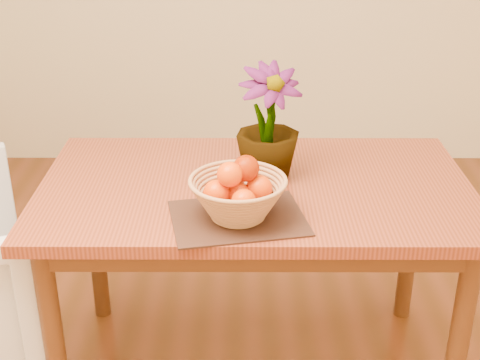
{
  "coord_description": "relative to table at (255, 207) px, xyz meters",
  "views": [
    {
      "loc": [
        -0.05,
        -1.66,
        1.68
      ],
      "look_at": [
        -0.05,
        0.07,
        0.87
      ],
      "focal_mm": 50.0,
      "sensor_mm": 36.0,
      "label": 1
    }
  ],
  "objects": [
    {
      "name": "potted_plant",
      "position": [
        0.04,
        0.06,
        0.27
      ],
      "size": [
        0.26,
        0.26,
        0.37
      ],
      "primitive_type": "imported",
      "rotation": [
        0.0,
        0.0,
        0.32
      ],
      "color": "#184F16",
      "rests_on": "table"
    },
    {
      "name": "wicker_basket",
      "position": [
        -0.06,
        -0.24,
        0.15
      ],
      "size": [
        0.28,
        0.28,
        0.12
      ],
      "color": "tan",
      "rests_on": "placemat"
    },
    {
      "name": "orange_pile",
      "position": [
        -0.05,
        -0.24,
        0.2
      ],
      "size": [
        0.2,
        0.19,
        0.14
      ],
      "rotation": [
        0.0,
        0.0,
        -0.35
      ],
      "color": "#D45603",
      "rests_on": "wicker_basket"
    },
    {
      "name": "placemat",
      "position": [
        -0.06,
        -0.24,
        0.09
      ],
      "size": [
        0.43,
        0.36,
        0.01
      ],
      "primitive_type": "cube",
      "rotation": [
        0.0,
        0.0,
        0.19
      ],
      "color": "#331C12",
      "rests_on": "table"
    },
    {
      "name": "table",
      "position": [
        0.0,
        0.0,
        0.0
      ],
      "size": [
        1.4,
        0.8,
        0.75
      ],
      "color": "maroon",
      "rests_on": "floor"
    }
  ]
}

